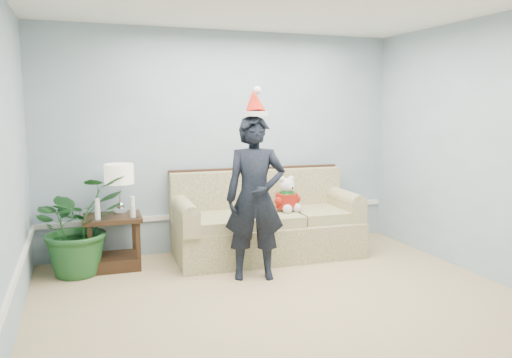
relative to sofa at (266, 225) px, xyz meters
The scene contains 10 objects.
room_shell 2.30m from the sofa, 100.33° to the right, with size 4.54×5.04×2.74m.
wainscot_trim 1.78m from the sofa, 150.77° to the right, with size 4.49×4.99×0.06m.
sofa is the anchor object (origin of this frame).
side_table 1.78m from the sofa, behind, with size 0.63×0.53×0.59m.
table_lamp 1.81m from the sofa, behind, with size 0.32×0.32×0.56m.
candle_pair 1.78m from the sofa, behind, with size 0.42×0.06×0.23m.
houseplant 2.14m from the sofa, behind, with size 0.96×0.83×1.07m, color #1D5123.
man 0.97m from the sofa, 118.30° to the right, with size 0.62×0.41×1.70m, color black.
santa_hat 1.67m from the sofa, 118.78° to the right, with size 0.27×0.30×0.30m.
teddy_bear 0.42m from the sofa, 24.23° to the right, with size 0.31×0.33×0.43m.
Camera 1 is at (-1.72, -3.46, 1.78)m, focal length 35.00 mm.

